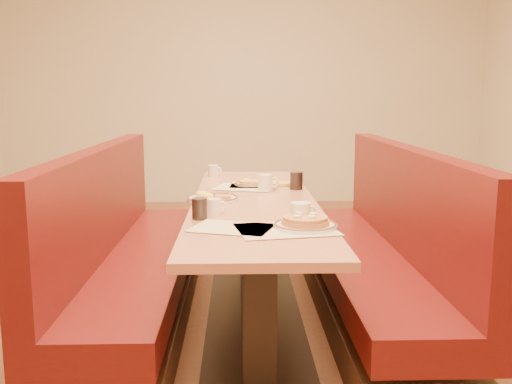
{
  "coord_description": "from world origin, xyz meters",
  "views": [
    {
      "loc": [
        -0.09,
        -3.22,
        1.34
      ],
      "look_at": [
        0.0,
        -0.31,
        0.85
      ],
      "focal_mm": 40.0,
      "sensor_mm": 36.0,
      "label": 1
    }
  ],
  "objects_px": {
    "diner_table": "(254,263)",
    "coffee_mug_a": "(301,213)",
    "coffee_mug_b": "(215,206)",
    "coffee_mug_d": "(214,170)",
    "booth_left": "(129,267)",
    "soda_tumbler_near": "(200,209)",
    "eggs_plate": "(212,198)",
    "coffee_mug_c": "(266,182)",
    "booth_right": "(378,264)",
    "pancake_plate": "(305,223)",
    "soda_tumbler_mid": "(296,181)"
  },
  "relations": [
    {
      "from": "pancake_plate",
      "to": "coffee_mug_d",
      "type": "relative_size",
      "value": 2.7
    },
    {
      "from": "diner_table",
      "to": "booth_left",
      "type": "bearing_deg",
      "value": 180.0
    },
    {
      "from": "coffee_mug_b",
      "to": "coffee_mug_d",
      "type": "bearing_deg",
      "value": 104.91
    },
    {
      "from": "coffee_mug_a",
      "to": "soda_tumbler_near",
      "type": "height_order",
      "value": "soda_tumbler_near"
    },
    {
      "from": "coffee_mug_c",
      "to": "diner_table",
      "type": "bearing_deg",
      "value": -104.87
    },
    {
      "from": "booth_left",
      "to": "soda_tumbler_mid",
      "type": "relative_size",
      "value": 21.97
    },
    {
      "from": "soda_tumbler_near",
      "to": "coffee_mug_b",
      "type": "bearing_deg",
      "value": 58.07
    },
    {
      "from": "pancake_plate",
      "to": "coffee_mug_d",
      "type": "height_order",
      "value": "coffee_mug_d"
    },
    {
      "from": "coffee_mug_d",
      "to": "soda_tumbler_near",
      "type": "bearing_deg",
      "value": -70.51
    },
    {
      "from": "booth_right",
      "to": "pancake_plate",
      "type": "relative_size",
      "value": 8.63
    },
    {
      "from": "coffee_mug_d",
      "to": "soda_tumbler_near",
      "type": "distance_m",
      "value": 1.51
    },
    {
      "from": "booth_left",
      "to": "coffee_mug_c",
      "type": "distance_m",
      "value": 0.99
    },
    {
      "from": "booth_right",
      "to": "soda_tumbler_mid",
      "type": "bearing_deg",
      "value": 139.81
    },
    {
      "from": "coffee_mug_b",
      "to": "soda_tumbler_near",
      "type": "relative_size",
      "value": 1.01
    },
    {
      "from": "eggs_plate",
      "to": "coffee_mug_b",
      "type": "height_order",
      "value": "coffee_mug_b"
    },
    {
      "from": "coffee_mug_a",
      "to": "eggs_plate",
      "type": "bearing_deg",
      "value": 115.1
    },
    {
      "from": "booth_left",
      "to": "coffee_mug_b",
      "type": "height_order",
      "value": "booth_left"
    },
    {
      "from": "coffee_mug_a",
      "to": "coffee_mug_b",
      "type": "relative_size",
      "value": 1.25
    },
    {
      "from": "coffee_mug_c",
      "to": "booth_left",
      "type": "bearing_deg",
      "value": -158.37
    },
    {
      "from": "diner_table",
      "to": "booth_right",
      "type": "bearing_deg",
      "value": 0.0
    },
    {
      "from": "diner_table",
      "to": "booth_right",
      "type": "relative_size",
      "value": 1.0
    },
    {
      "from": "diner_table",
      "to": "eggs_plate",
      "type": "distance_m",
      "value": 0.46
    },
    {
      "from": "booth_left",
      "to": "eggs_plate",
      "type": "height_order",
      "value": "booth_left"
    },
    {
      "from": "booth_left",
      "to": "soda_tumbler_near",
      "type": "xyz_separation_m",
      "value": [
        0.45,
        -0.5,
        0.44
      ]
    },
    {
      "from": "booth_right",
      "to": "coffee_mug_c",
      "type": "xyz_separation_m",
      "value": [
        -0.65,
        0.34,
        0.44
      ]
    },
    {
      "from": "coffee_mug_b",
      "to": "soda_tumbler_near",
      "type": "bearing_deg",
      "value": -109.67
    },
    {
      "from": "coffee_mug_b",
      "to": "coffee_mug_c",
      "type": "bearing_deg",
      "value": 80.31
    },
    {
      "from": "booth_left",
      "to": "soda_tumbler_mid",
      "type": "xyz_separation_m",
      "value": [
        1.01,
        0.38,
        0.45
      ]
    },
    {
      "from": "pancake_plate",
      "to": "soda_tumbler_near",
      "type": "height_order",
      "value": "soda_tumbler_near"
    },
    {
      "from": "eggs_plate",
      "to": "coffee_mug_c",
      "type": "bearing_deg",
      "value": 47.73
    },
    {
      "from": "booth_right",
      "to": "coffee_mug_c",
      "type": "relative_size",
      "value": 18.61
    },
    {
      "from": "coffee_mug_c",
      "to": "soda_tumbler_near",
      "type": "relative_size",
      "value": 1.29
    },
    {
      "from": "coffee_mug_a",
      "to": "coffee_mug_b",
      "type": "height_order",
      "value": "coffee_mug_a"
    },
    {
      "from": "pancake_plate",
      "to": "soda_tumbler_mid",
      "type": "bearing_deg",
      "value": 86.35
    },
    {
      "from": "booth_left",
      "to": "coffee_mug_d",
      "type": "height_order",
      "value": "booth_left"
    },
    {
      "from": "booth_right",
      "to": "coffee_mug_d",
      "type": "xyz_separation_m",
      "value": [
        -1.01,
        1.02,
        0.43
      ]
    },
    {
      "from": "coffee_mug_a",
      "to": "coffee_mug_d",
      "type": "distance_m",
      "value": 1.7
    },
    {
      "from": "diner_table",
      "to": "eggs_plate",
      "type": "xyz_separation_m",
      "value": [
        -0.24,
        -0.01,
        0.39
      ]
    },
    {
      "from": "pancake_plate",
      "to": "coffee_mug_a",
      "type": "distance_m",
      "value": 0.1
    },
    {
      "from": "coffee_mug_d",
      "to": "coffee_mug_b",
      "type": "bearing_deg",
      "value": -67.74
    },
    {
      "from": "coffee_mug_b",
      "to": "soda_tumbler_near",
      "type": "height_order",
      "value": "soda_tumbler_near"
    },
    {
      "from": "coffee_mug_a",
      "to": "soda_tumbler_mid",
      "type": "bearing_deg",
      "value": 74.0
    },
    {
      "from": "diner_table",
      "to": "coffee_mug_d",
      "type": "height_order",
      "value": "coffee_mug_d"
    },
    {
      "from": "coffee_mug_a",
      "to": "soda_tumbler_near",
      "type": "xyz_separation_m",
      "value": [
        -0.48,
        0.11,
        -0.0
      ]
    },
    {
      "from": "coffee_mug_c",
      "to": "soda_tumbler_mid",
      "type": "bearing_deg",
      "value": 9.64
    },
    {
      "from": "coffee_mug_c",
      "to": "coffee_mug_d",
      "type": "distance_m",
      "value": 0.76
    },
    {
      "from": "booth_left",
      "to": "coffee_mug_c",
      "type": "bearing_deg",
      "value": 22.88
    },
    {
      "from": "diner_table",
      "to": "coffee_mug_b",
      "type": "distance_m",
      "value": 0.61
    },
    {
      "from": "diner_table",
      "to": "coffee_mug_a",
      "type": "bearing_deg",
      "value": -71.74
    },
    {
      "from": "soda_tumbler_near",
      "to": "soda_tumbler_mid",
      "type": "relative_size",
      "value": 0.91
    }
  ]
}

